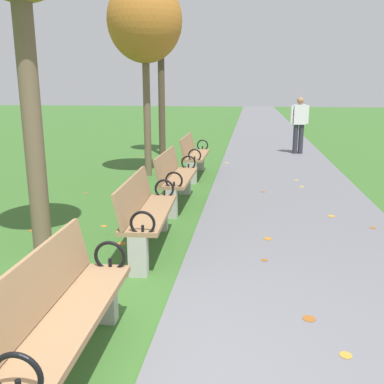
# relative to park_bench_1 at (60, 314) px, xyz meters

# --- Properties ---
(paved_walkway) EXTENTS (2.83, 44.00, 0.02)m
(paved_walkway) POSITION_rel_park_bench_1_xyz_m (1.92, 17.94, -0.48)
(paved_walkway) COLOR slate
(paved_walkway) RESTS_ON ground
(park_bench_1) EXTENTS (0.51, 1.61, 0.90)m
(park_bench_1) POSITION_rel_park_bench_1_xyz_m (0.00, 0.00, 0.00)
(park_bench_1) COLOR #93704C
(park_bench_1) RESTS_ON ground
(park_bench_2) EXTENTS (0.55, 1.62, 0.90)m
(park_bench_2) POSITION_rel_park_bench_1_xyz_m (0.00, 2.40, 0.00)
(park_bench_2) COLOR #93704C
(park_bench_2) RESTS_ON ground
(park_bench_3) EXTENTS (0.47, 1.60, 0.90)m
(park_bench_3) POSITION_rel_park_bench_1_xyz_m (-0.00, 4.48, 0.00)
(park_bench_3) COLOR #93704C
(park_bench_3) RESTS_ON ground
(park_bench_4) EXTENTS (0.48, 1.60, 0.90)m
(park_bench_4) POSITION_rel_park_bench_1_xyz_m (-0.00, 6.86, 0.00)
(park_bench_4) COLOR #93704C
(park_bench_4) RESTS_ON ground
(tree_2) EXTENTS (1.56, 1.56, 4.13)m
(tree_2) POSITION_rel_park_bench_1_xyz_m (-1.02, 6.83, 2.76)
(tree_2) COLOR brown
(tree_2) RESTS_ON ground
(tree_3) EXTENTS (1.13, 1.13, 4.14)m
(tree_3) POSITION_rel_park_bench_1_xyz_m (-1.31, 9.83, 2.91)
(tree_3) COLOR #4C3D2D
(tree_3) RESTS_ON ground
(pedestrian_walking) EXTENTS (0.53, 0.25, 1.62)m
(pedestrian_walking) POSITION_rel_park_bench_1_xyz_m (2.61, 10.42, 0.44)
(pedestrian_walking) COLOR #2D2D38
(pedestrian_walking) RESTS_ON paved_walkway
(scattered_leaves) EXTENTS (4.97, 11.95, 0.02)m
(scattered_leaves) POSITION_rel_park_bench_1_xyz_m (0.56, 4.17, -0.47)
(scattered_leaves) COLOR #AD6B23
(scattered_leaves) RESTS_ON ground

